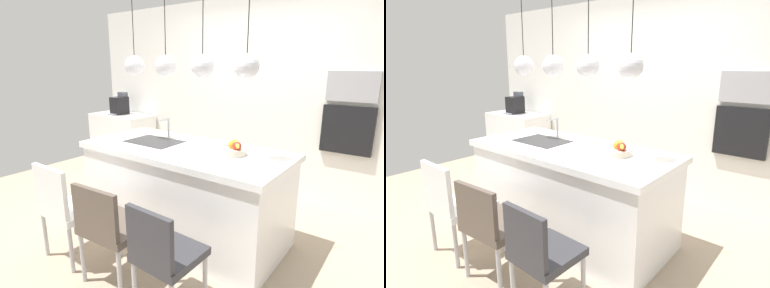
# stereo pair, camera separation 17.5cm
# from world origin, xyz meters

# --- Properties ---
(floor) EXTENTS (6.60, 6.60, 0.00)m
(floor) POSITION_xyz_m (0.00, 0.00, 0.00)
(floor) COLOR tan
(floor) RESTS_ON ground
(back_wall) EXTENTS (6.00, 0.10, 2.60)m
(back_wall) POSITION_xyz_m (0.00, 1.65, 1.30)
(back_wall) COLOR silver
(back_wall) RESTS_ON ground
(kitchen_island) EXTENTS (2.10, 0.95, 0.93)m
(kitchen_island) POSITION_xyz_m (0.00, 0.00, 0.47)
(kitchen_island) COLOR white
(kitchen_island) RESTS_ON ground
(sink_basin) EXTENTS (0.56, 0.40, 0.02)m
(sink_basin) POSITION_xyz_m (-0.40, 0.00, 0.92)
(sink_basin) COLOR #2D2D30
(sink_basin) RESTS_ON kitchen_island
(faucet) EXTENTS (0.02, 0.17, 0.22)m
(faucet) POSITION_xyz_m (-0.40, 0.21, 1.07)
(faucet) COLOR silver
(faucet) RESTS_ON kitchen_island
(fruit_bowl) EXTENTS (0.25, 0.25, 0.15)m
(fruit_bowl) POSITION_xyz_m (0.51, 0.07, 0.98)
(fruit_bowl) COLOR beige
(fruit_bowl) RESTS_ON kitchen_island
(side_counter) EXTENTS (1.10, 0.60, 0.87)m
(side_counter) POSITION_xyz_m (-2.40, 1.28, 0.43)
(side_counter) COLOR white
(side_counter) RESTS_ON ground
(coffee_machine) EXTENTS (0.20, 0.35, 0.38)m
(coffee_machine) POSITION_xyz_m (-2.44, 1.28, 1.03)
(coffee_machine) COLOR black
(coffee_machine) RESTS_ON side_counter
(microwave) EXTENTS (0.54, 0.08, 0.34)m
(microwave) POSITION_xyz_m (1.18, 1.58, 1.48)
(microwave) COLOR #9E9EA3
(microwave) RESTS_ON back_wall
(oven) EXTENTS (0.56, 0.08, 0.56)m
(oven) POSITION_xyz_m (1.18, 1.58, 0.98)
(oven) COLOR black
(oven) RESTS_ON back_wall
(chair_near) EXTENTS (0.47, 0.48, 0.90)m
(chair_near) POSITION_xyz_m (-0.56, -0.95, 0.51)
(chair_near) COLOR white
(chair_near) RESTS_ON ground
(chair_middle) EXTENTS (0.50, 0.49, 0.86)m
(chair_middle) POSITION_xyz_m (0.01, -0.95, 0.50)
(chair_middle) COLOR brown
(chair_middle) RESTS_ON ground
(chair_far) EXTENTS (0.42, 0.43, 0.83)m
(chair_far) POSITION_xyz_m (0.56, -0.94, 0.47)
(chair_far) COLOR #333338
(chair_far) RESTS_ON ground
(pendant_light_left) EXTENTS (0.21, 0.21, 0.81)m
(pendant_light_left) POSITION_xyz_m (-0.65, 0.00, 1.71)
(pendant_light_left) COLOR silver
(pendant_light_center_left) EXTENTS (0.21, 0.21, 0.81)m
(pendant_light_center_left) POSITION_xyz_m (-0.22, 0.00, 1.71)
(pendant_light_center_left) COLOR silver
(pendant_light_center_right) EXTENTS (0.21, 0.21, 0.81)m
(pendant_light_center_right) POSITION_xyz_m (0.22, 0.00, 1.71)
(pendant_light_center_right) COLOR silver
(pendant_light_right) EXTENTS (0.21, 0.21, 0.81)m
(pendant_light_right) POSITION_xyz_m (0.65, 0.00, 1.71)
(pendant_light_right) COLOR silver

